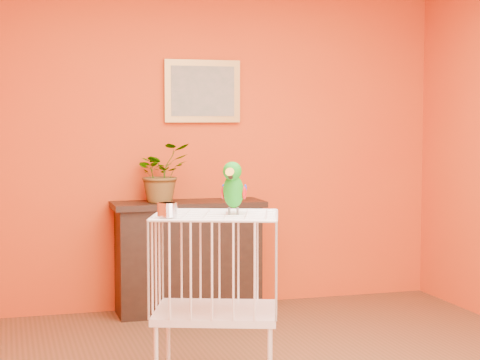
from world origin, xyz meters
name	(u,v)px	position (x,y,z in m)	size (l,w,h in m)	color
room_shell	(300,108)	(0.00, 0.00, 1.58)	(4.50, 4.50, 4.50)	#D24713
console_cabinet	(188,257)	(-0.16, 2.04, 0.44)	(1.19, 0.43, 0.88)	black
potted_plant	(161,179)	(-0.37, 2.06, 1.06)	(0.41, 0.46, 0.36)	#26722D
framed_picture	(203,91)	(0.00, 2.22, 1.75)	(0.62, 0.04, 0.50)	#C29245
birdcage	(216,303)	(-0.45, 0.08, 0.53)	(0.78, 0.69, 1.01)	white
feed_cup	(167,210)	(-0.73, 0.00, 1.05)	(0.10, 0.10, 0.07)	silver
parrot	(233,187)	(-0.36, 0.05, 1.16)	(0.18, 0.25, 0.29)	#59544C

